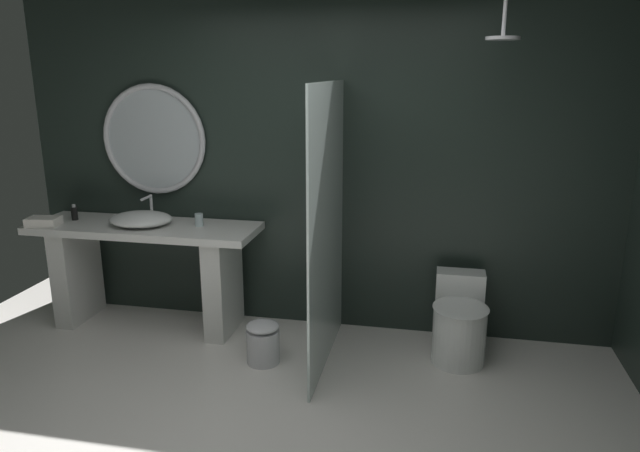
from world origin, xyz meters
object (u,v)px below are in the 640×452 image
rain_shower_head (503,35)px  soap_dispenser (74,213)px  waste_bin (263,342)px  round_wall_mirror (154,140)px  toilet (459,323)px  vessel_sink (141,219)px  tumbler_cup (199,220)px  folded_hand_towel (44,222)px

rain_shower_head → soap_dispenser: bearing=175.8°
soap_dispenser → waste_bin: size_ratio=0.42×
round_wall_mirror → toilet: round_wall_mirror is taller
round_wall_mirror → toilet: size_ratio=1.50×
vessel_sink → round_wall_mirror: bearing=88.5°
tumbler_cup → toilet: (2.03, -0.13, -0.63)m
soap_dispenser → round_wall_mirror: bearing=21.4°
rain_shower_head → folded_hand_towel: (-3.36, 0.02, -1.36)m
waste_bin → folded_hand_towel: bearing=172.4°
tumbler_cup → soap_dispenser: soap_dispenser is taller
round_wall_mirror → soap_dispenser: bearing=-158.6°
soap_dispenser → folded_hand_towel: size_ratio=0.55×
soap_dispenser → toilet: (3.10, -0.10, -0.64)m
vessel_sink → folded_hand_towel: 0.76m
round_wall_mirror → vessel_sink: bearing=-91.5°
round_wall_mirror → toilet: (2.47, -0.35, -1.23)m
tumbler_cup → toilet: tumbler_cup is taller
tumbler_cup → waste_bin: bearing=-36.9°
toilet → folded_hand_towel: bearing=-178.0°
waste_bin → tumbler_cup: bearing=143.1°
vessel_sink → toilet: bearing=-1.2°
soap_dispenser → rain_shower_head: (3.23, -0.24, 1.34)m
toilet → tumbler_cup: bearing=176.3°
round_wall_mirror → folded_hand_towel: bearing=-148.6°
soap_dispenser → rain_shower_head: rain_shower_head is taller
tumbler_cup → waste_bin: tumbler_cup is taller
rain_shower_head → folded_hand_towel: rain_shower_head is taller
soap_dispenser → rain_shower_head: 3.51m
vessel_sink → waste_bin: vessel_sink is taller
soap_dispenser → waste_bin: 1.94m
round_wall_mirror → folded_hand_towel: (-0.75, -0.46, -0.61)m
toilet → folded_hand_towel: folded_hand_towel is taller
vessel_sink → round_wall_mirror: round_wall_mirror is taller
toilet → rain_shower_head: bearing=-44.5°
tumbler_cup → waste_bin: 1.11m
rain_shower_head → toilet: (-0.14, 0.13, -1.98)m
tumbler_cup → soap_dispenser: 1.07m
round_wall_mirror → folded_hand_towel: 1.07m
tumbler_cup → soap_dispenser: size_ratio=0.76×
soap_dispenser → folded_hand_towel: 0.25m
tumbler_cup → round_wall_mirror: 0.77m
toilet → soap_dispenser: bearing=178.1°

